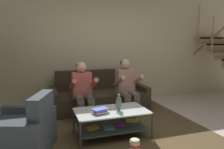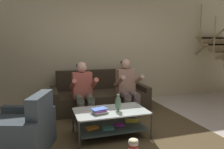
{
  "view_description": "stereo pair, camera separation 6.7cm",
  "coord_description": "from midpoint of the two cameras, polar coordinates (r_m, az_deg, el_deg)",
  "views": [
    {
      "loc": [
        -1.53,
        -2.89,
        1.52
      ],
      "look_at": [
        -0.25,
        0.88,
        0.93
      ],
      "focal_mm": 35.0,
      "sensor_mm": 36.0,
      "label": 1
    },
    {
      "loc": [
        -1.46,
        -2.92,
        1.52
      ],
      "look_at": [
        -0.25,
        0.88,
        0.93
      ],
      "focal_mm": 35.0,
      "sensor_mm": 36.0,
      "label": 2
    }
  ],
  "objects": [
    {
      "name": "book_stack",
      "position": [
        3.41,
        -3.64,
        -9.47
      ],
      "size": [
        0.28,
        0.22,
        0.08
      ],
      "color": "#997952",
      "rests_on": "coffee_table"
    },
    {
      "name": "area_rug",
      "position": [
        4.29,
        -2.07,
        -12.2
      ],
      "size": [
        3.19,
        3.45,
        0.01
      ],
      "color": "#493A22",
      "rests_on": "ground"
    },
    {
      "name": "couch",
      "position": [
        5.05,
        -3.89,
        -5.82
      ],
      "size": [
        2.14,
        0.93,
        0.86
      ],
      "color": "#352B1F",
      "rests_on": "ground"
    },
    {
      "name": "popcorn_tub",
      "position": [
        3.21,
        5.33,
        -17.91
      ],
      "size": [
        0.14,
        0.14,
        0.19
      ],
      "color": "red",
      "rests_on": "ground"
    },
    {
      "name": "coffee_table",
      "position": [
        3.61,
        -0.67,
        -11.56
      ],
      "size": [
        1.16,
        0.67,
        0.43
      ],
      "color": "#B4C1BC",
      "rests_on": "ground"
    },
    {
      "name": "ground",
      "position": [
        3.6,
        8.13,
        -16.58
      ],
      "size": [
        16.8,
        16.8,
        0.0
      ],
      "primitive_type": "plane",
      "color": "#BAADA1"
    },
    {
      "name": "person_seated_right",
      "position": [
        4.61,
        3.51,
        -2.73
      ],
      "size": [
        0.5,
        0.58,
        1.16
      ],
      "color": "#60504E",
      "rests_on": "ground"
    },
    {
      "name": "person_seated_left",
      "position": [
        4.35,
        -8.09,
        -3.67
      ],
      "size": [
        0.5,
        0.58,
        1.13
      ],
      "color": "#525447",
      "rests_on": "ground"
    },
    {
      "name": "vase",
      "position": [
        3.5,
        1.22,
        -7.49
      ],
      "size": [
        0.1,
        0.1,
        0.27
      ],
      "color": "#516D4F",
      "rests_on": "coffee_table"
    },
    {
      "name": "back_partition",
      "position": [
        5.57,
        -3.09,
        7.71
      ],
      "size": [
        8.4,
        0.12,
        2.9
      ],
      "primitive_type": "cube",
      "color": "#BDAF89",
      "rests_on": "ground"
    },
    {
      "name": "armchair",
      "position": [
        3.34,
        -23.12,
        -13.99
      ],
      "size": [
        1.04,
        1.07,
        0.83
      ],
      "color": "#343D42",
      "rests_on": "ground"
    }
  ]
}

